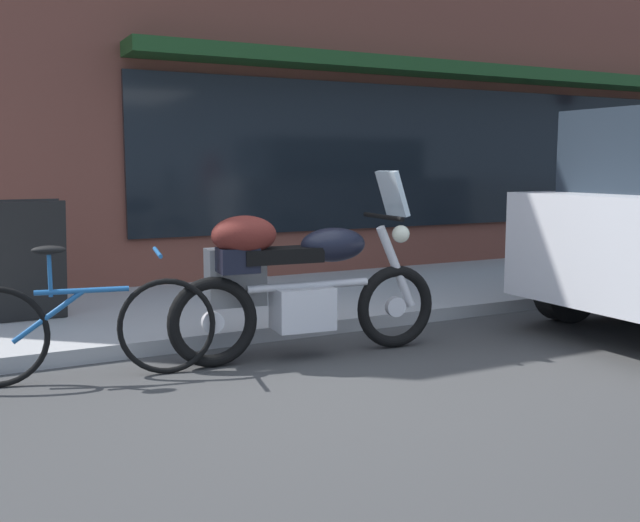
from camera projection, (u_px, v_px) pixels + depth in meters
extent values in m
plane|color=#393939|center=(317.00, 386.00, 4.79)|extent=(80.00, 80.00, 0.00)
torus|color=black|center=(395.00, 307.00, 5.75)|extent=(0.67, 0.15, 0.66)
cylinder|color=silver|center=(395.00, 307.00, 5.75)|extent=(0.16, 0.07, 0.16)
torus|color=black|center=(213.00, 322.00, 5.19)|extent=(0.67, 0.15, 0.66)
cylinder|color=silver|center=(213.00, 322.00, 5.19)|extent=(0.16, 0.07, 0.16)
cube|color=silver|center=(303.00, 308.00, 5.45)|extent=(0.46, 0.34, 0.32)
cylinder|color=silver|center=(309.00, 285.00, 5.44)|extent=(0.97, 0.14, 0.06)
ellipsoid|color=black|center=(333.00, 245.00, 5.48)|extent=(0.54, 0.32, 0.26)
cube|color=black|center=(281.00, 255.00, 5.33)|extent=(0.62, 0.29, 0.11)
cube|color=black|center=(238.00, 260.00, 5.20)|extent=(0.30, 0.24, 0.18)
cylinder|color=silver|center=(396.00, 267.00, 5.71)|extent=(0.35, 0.10, 0.67)
cylinder|color=black|center=(383.00, 217.00, 5.61)|extent=(0.09, 0.62, 0.04)
cube|color=silver|center=(392.00, 193.00, 5.62)|extent=(0.18, 0.33, 0.35)
sphere|color=#EAEACC|center=(401.00, 234.00, 5.69)|extent=(0.14, 0.14, 0.14)
cube|color=#A8A8A8|center=(236.00, 277.00, 5.46)|extent=(0.46, 0.24, 0.44)
cube|color=black|center=(230.00, 275.00, 5.56)|extent=(0.37, 0.05, 0.03)
ellipsoid|color=#591E19|center=(244.00, 235.00, 5.20)|extent=(0.51, 0.36, 0.28)
torus|color=black|center=(167.00, 326.00, 5.02)|extent=(0.67, 0.16, 0.68)
cylinder|color=#1E5999|center=(82.00, 291.00, 4.82)|extent=(0.60, 0.14, 0.04)
cylinder|color=#1E5999|center=(48.00, 316.00, 4.78)|extent=(0.47, 0.12, 0.34)
cylinder|color=#1E5999|center=(50.00, 274.00, 4.75)|extent=(0.03, 0.03, 0.30)
ellipsoid|color=black|center=(49.00, 250.00, 4.73)|extent=(0.23, 0.14, 0.06)
cylinder|color=#1E5999|center=(157.00, 252.00, 4.94)|extent=(0.11, 0.48, 0.03)
cylinder|color=black|center=(567.00, 286.00, 6.72)|extent=(0.66, 0.22, 0.66)
cube|color=black|center=(32.00, 262.00, 6.09)|extent=(0.55, 0.21, 1.03)
cube|color=black|center=(30.00, 259.00, 6.28)|extent=(0.55, 0.21, 1.03)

